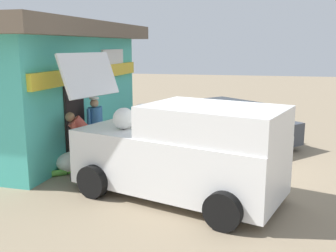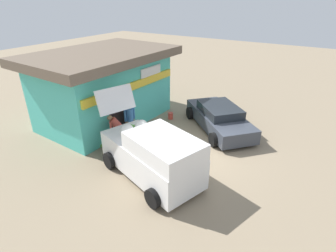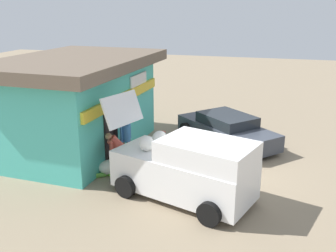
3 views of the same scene
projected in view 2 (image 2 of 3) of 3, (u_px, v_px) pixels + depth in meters
The scene contains 8 objects.
ground_plane at pixel (198, 151), 11.44m from camera, with size 60.00×60.00×0.00m, color gray.
storefront_bar at pixel (104, 86), 13.52m from camera, with size 7.29×5.04×3.57m.
delivery_van at pixel (153, 155), 9.45m from camera, with size 3.04×4.71×2.79m.
parked_sedan at pixel (219, 118), 13.11m from camera, with size 4.30×4.49×1.22m.
vendor_standing at pixel (130, 118), 12.24m from camera, with size 0.55×0.42×1.65m.
customer_bending at pixel (117, 128), 11.49m from camera, with size 0.66×0.72×1.45m.
unloaded_banana_pile at pixel (113, 141), 11.80m from camera, with size 0.98×0.96×0.50m.
paint_bucket at pixel (170, 116), 14.34m from camera, with size 0.27×0.27×0.35m, color #BF3F33.
Camera 2 is at (-8.96, -4.15, 6.01)m, focal length 28.83 mm.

